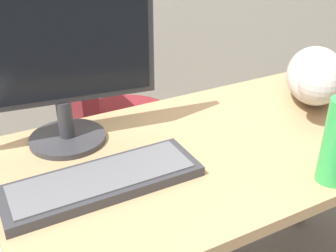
{
  "coord_description": "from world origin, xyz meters",
  "views": [
    {
      "loc": [
        -0.5,
        -0.76,
        1.27
      ],
      "look_at": [
        -0.07,
        0.05,
        0.77
      ],
      "focal_mm": 44.07,
      "sensor_mm": 36.0,
      "label": 1
    }
  ],
  "objects_px": {
    "office_chair": "(113,143)",
    "monitor": "(57,59)",
    "keyboard": "(103,181)",
    "cat": "(316,75)"
  },
  "relations": [
    {
      "from": "office_chair",
      "to": "monitor",
      "type": "bearing_deg",
      "value": -121.8
    },
    {
      "from": "keyboard",
      "to": "cat",
      "type": "relative_size",
      "value": 0.95
    },
    {
      "from": "cat",
      "to": "monitor",
      "type": "bearing_deg",
      "value": 172.06
    },
    {
      "from": "keyboard",
      "to": "cat",
      "type": "height_order",
      "value": "cat"
    },
    {
      "from": "office_chair",
      "to": "keyboard",
      "type": "relative_size",
      "value": 2.03
    },
    {
      "from": "office_chair",
      "to": "keyboard",
      "type": "xyz_separation_m",
      "value": [
        -0.27,
        -0.69,
        0.35
      ]
    },
    {
      "from": "office_chair",
      "to": "keyboard",
      "type": "bearing_deg",
      "value": -111.56
    },
    {
      "from": "office_chair",
      "to": "keyboard",
      "type": "distance_m",
      "value": 0.82
    },
    {
      "from": "office_chair",
      "to": "cat",
      "type": "relative_size",
      "value": 1.93
    },
    {
      "from": "cat",
      "to": "keyboard",
      "type": "bearing_deg",
      "value": -170.82
    }
  ]
}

